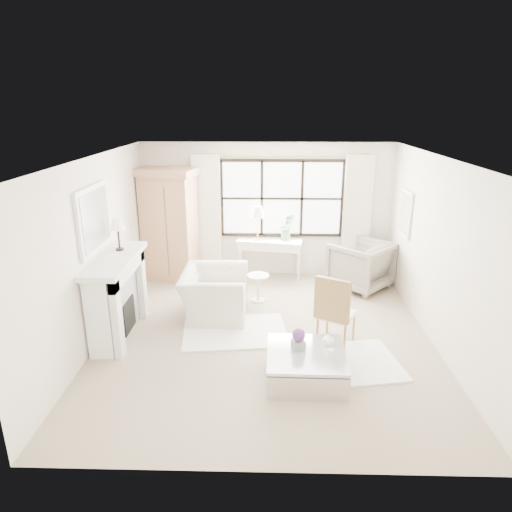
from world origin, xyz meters
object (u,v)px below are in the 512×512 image
object	(u,v)px
club_armchair	(214,293)
coffee_table	(306,366)
armoire	(170,224)
console_table	(269,258)

from	to	relation	value
club_armchair	coffee_table	distance (m)	2.32
armoire	coffee_table	distance (m)	4.40
coffee_table	console_table	bearing A→B (deg)	98.30
club_armchair	coffee_table	size ratio (longest dim) A/B	1.18
coffee_table	armoire	bearing A→B (deg)	125.76
console_table	coffee_table	world-z (taller)	console_table
club_armchair	console_table	bearing A→B (deg)	-26.68
armoire	console_table	size ratio (longest dim) A/B	1.65
armoire	console_table	world-z (taller)	armoire
armoire	coffee_table	size ratio (longest dim) A/B	2.20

